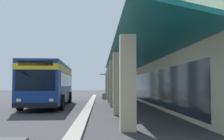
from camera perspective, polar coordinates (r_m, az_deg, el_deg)
ground at (r=23.23m, az=7.30°, el=-6.99°), size 120.00×120.00×0.00m
curb_strip at (r=22.93m, az=-4.44°, el=-6.91°), size 37.79×0.50×0.12m
plaza_building at (r=24.58m, az=18.62°, el=1.20°), size 31.79×13.39×6.71m
transit_bus at (r=21.68m, az=-12.63°, el=-2.32°), size 11.29×3.09×3.34m
potted_palm at (r=31.26m, az=-1.21°, el=-4.88°), size 1.60×1.50×2.88m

